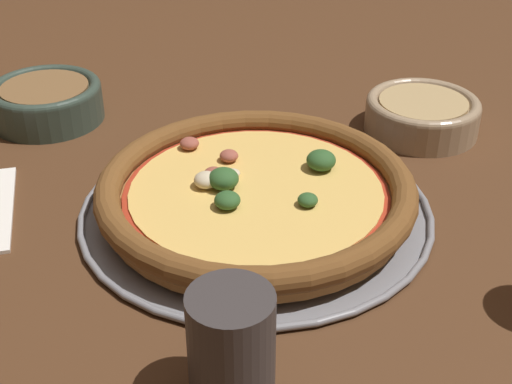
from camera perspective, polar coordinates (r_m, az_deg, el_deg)
ground_plane at (r=0.75m, az=0.00°, el=-1.73°), size 3.00×3.00×0.00m
pizza_tray at (r=0.74m, az=0.00°, el=-1.46°), size 0.37×0.37×0.01m
pizza at (r=0.73m, az=-0.01°, el=0.05°), size 0.33×0.33×0.04m
bowl_near at (r=0.92m, az=13.15°, el=6.15°), size 0.14×0.14×0.05m
bowl_far at (r=0.97m, az=-16.44°, el=7.08°), size 0.14×0.14×0.05m
drinking_cup at (r=0.53m, az=-1.98°, el=-12.26°), size 0.06×0.06×0.09m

